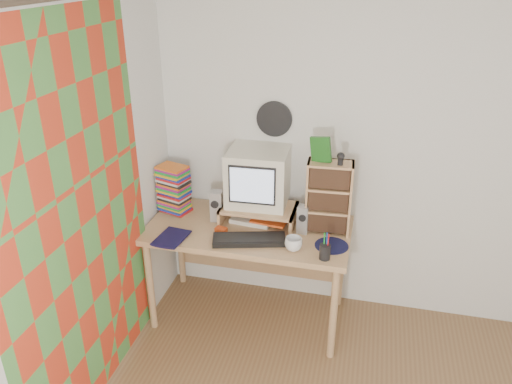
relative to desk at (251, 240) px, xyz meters
The scene contains 20 objects.
back_wall 1.25m from the desk, 16.59° to the left, with size 3.50×3.50×0.00m, color silver.
left_wall 1.73m from the desk, 116.51° to the right, with size 3.50×3.50×0.00m, color silver.
curtain 1.29m from the desk, 125.22° to the right, with size 2.20×2.20×0.00m, color red.
wall_disc 0.87m from the desk, 70.78° to the left, with size 0.25×0.25×0.02m, color black.
desk is the anchor object (origin of this frame).
monitor_riser 0.24m from the desk, 36.34° to the left, with size 0.52×0.30×0.12m.
crt_monitor 0.46m from the desk, 71.89° to the left, with size 0.41×0.41×0.39m, color silver.
speaker_left 0.35m from the desk, behind, with size 0.08×0.08×0.22m, color #ABABB0.
speaker_right 0.44m from the desk, ahead, with size 0.07×0.07×0.20m, color #ABABB0.
keyboard 0.29m from the desk, 77.92° to the right, with size 0.48×0.16×0.03m, color black.
dvd_stack 0.65m from the desk, behind, with size 0.20×0.14×0.29m, color brown, non-canonical shape.
cd_rack 0.65m from the desk, ahead, with size 0.30×0.16×0.50m, color tan.
mug 0.48m from the desk, 38.43° to the right, with size 0.11×0.11×0.09m, color silver.
diary 0.65m from the desk, 148.93° to the right, with size 0.22×0.17×0.04m, color #120F37.
mousepad 0.62m from the desk, 16.45° to the right, with size 0.22×0.22×0.00m, color black.
pen_cup 0.68m from the desk, 31.04° to the right, with size 0.07×0.07×0.14m, color black, non-canonical shape.
papers 0.17m from the desk, 42.14° to the left, with size 0.28×0.21×0.04m, color white, non-canonical shape.
red_box 0.28m from the desk, 132.92° to the right, with size 0.08×0.05×0.04m, color #BC3B14.
game_box 0.85m from the desk, ahead, with size 0.13×0.03×0.17m, color #1B5D1A.
webcam 0.90m from the desk, ahead, with size 0.05×0.05×0.08m, color black, non-canonical shape.
Camera 1 is at (-0.27, -1.54, 2.44)m, focal length 35.00 mm.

